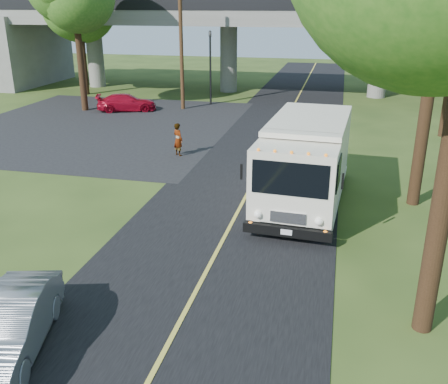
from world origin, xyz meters
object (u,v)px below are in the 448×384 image
(step_van, at_px, (306,160))
(red_sedan, at_px, (127,103))
(silver_sedan, at_px, (9,326))
(traffic_signal, at_px, (210,60))
(utility_pole, at_px, (181,41))
(pedestrian, at_px, (178,140))

(step_van, bearing_deg, red_sedan, 136.58)
(red_sedan, height_order, silver_sedan, silver_sedan)
(traffic_signal, xyz_separation_m, red_sedan, (-5.08, -3.53, -2.62))
(step_van, bearing_deg, silver_sedan, -114.67)
(utility_pole, xyz_separation_m, red_sedan, (-3.58, -1.53, -4.01))
(step_van, relative_size, red_sedan, 1.88)
(red_sedan, bearing_deg, utility_pole, -87.85)
(pedestrian, bearing_deg, silver_sedan, 128.88)
(silver_sedan, bearing_deg, utility_pole, 83.75)
(traffic_signal, xyz_separation_m, silver_sedan, (2.80, -27.85, -2.57))
(step_van, xyz_separation_m, silver_sedan, (-5.40, -10.02, -1.05))
(silver_sedan, bearing_deg, red_sedan, 92.27)
(utility_pole, relative_size, step_van, 1.19)
(traffic_signal, bearing_deg, red_sedan, -145.25)
(utility_pole, height_order, red_sedan, utility_pole)
(traffic_signal, relative_size, utility_pole, 0.58)
(traffic_signal, distance_m, pedestrian, 13.35)
(utility_pole, relative_size, pedestrian, 5.56)
(traffic_signal, height_order, red_sedan, traffic_signal)
(step_van, distance_m, pedestrian, 8.11)
(silver_sedan, bearing_deg, pedestrian, 78.41)
(utility_pole, bearing_deg, traffic_signal, 53.13)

